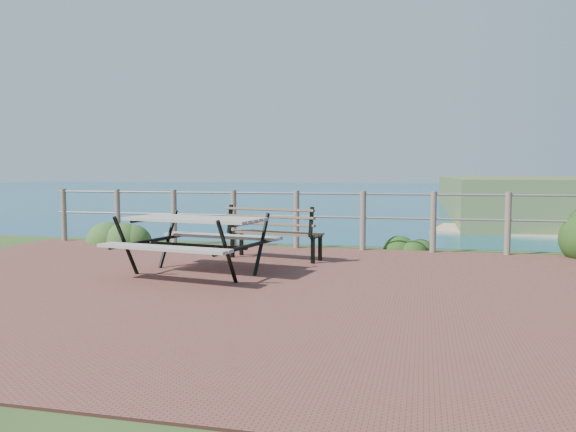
% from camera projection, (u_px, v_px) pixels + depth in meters
% --- Properties ---
extents(ground, '(10.00, 7.00, 0.12)m').
position_uv_depth(ground, '(233.00, 287.00, 6.52)').
color(ground, brown).
rests_on(ground, ground).
extents(ocean, '(1200.00, 1200.00, 0.00)m').
position_uv_depth(ocean, '(418.00, 177.00, 200.33)').
color(ocean, '#136675').
rests_on(ocean, ground).
extents(safety_railing, '(9.40, 0.10, 1.00)m').
position_uv_depth(safety_railing, '(296.00, 216.00, 9.72)').
color(safety_railing, '#6B5B4C').
rests_on(safety_railing, ground).
extents(picnic_table, '(1.84, 1.50, 0.74)m').
position_uv_depth(picnic_table, '(195.00, 240.00, 7.15)').
color(picnic_table, '#A29B91').
rests_on(picnic_table, ground).
extents(park_bench, '(1.50, 0.66, 0.82)m').
position_uv_depth(park_bench, '(275.00, 225.00, 8.46)').
color(park_bench, brown).
rests_on(park_bench, ground).
extents(shrub_lip_west, '(0.83, 0.83, 0.59)m').
position_uv_depth(shrub_lip_west, '(126.00, 242.00, 10.81)').
color(shrub_lip_west, '#2C511E').
rests_on(shrub_lip_west, ground).
extents(shrub_lip_east, '(0.80, 0.80, 0.56)m').
position_uv_depth(shrub_lip_east, '(410.00, 248.00, 9.86)').
color(shrub_lip_east, '#1B4013').
rests_on(shrub_lip_east, ground).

